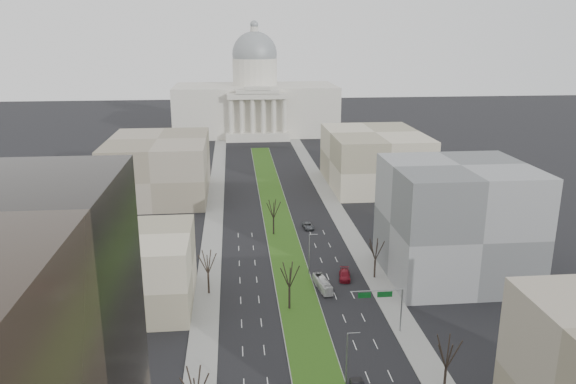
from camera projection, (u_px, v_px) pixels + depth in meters
ground at (281, 234)px, 143.15m from camera, size 600.00×600.00×0.00m
median at (282, 235)px, 142.15m from camera, size 8.00×222.03×0.20m
sidewalk_left at (209, 278)px, 117.56m from camera, size 5.00×330.00×0.15m
sidewalk_right at (372, 272)px, 120.87m from camera, size 5.00×330.00×0.15m
capitol at (255, 101)px, 281.71m from camera, size 80.00×46.00×55.00m
building_beige_left at (122, 270)px, 104.62m from camera, size 26.00×22.00×14.00m
building_grey_right at (456, 221)px, 116.27m from camera, size 28.00×26.00×24.00m
building_far_left at (159, 167)px, 175.61m from camera, size 30.00×40.00×18.00m
building_far_right at (374, 159)px, 187.01m from camera, size 30.00×40.00×18.00m
tree_left_far at (208, 262)px, 109.03m from camera, size 5.28×5.28×9.50m
tree_right_mid at (447, 352)px, 77.76m from camera, size 5.52×5.52×9.94m
tree_right_far at (376, 249)px, 116.19m from camera, size 5.04×5.04×9.07m
tree_median_b at (289, 275)px, 102.77m from camera, size 5.40×5.40×9.72m
tree_median_c at (273, 209)px, 141.03m from camera, size 5.40×5.40×9.72m
streetlamp_median_b at (347, 360)px, 80.01m from camera, size 1.90×0.20×9.16m
streetlamp_median_c at (309, 254)px, 118.26m from camera, size 1.90×0.20×9.16m
mast_arm_signs at (386, 300)px, 94.94m from camera, size 9.12×0.24×8.09m
car_red at (345, 275)px, 117.38m from camera, size 3.24×5.97×1.64m
car_grey_far at (308, 226)px, 147.38m from camera, size 2.88×5.31×1.41m
box_van at (323, 284)px, 112.51m from camera, size 3.07×8.30×2.26m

